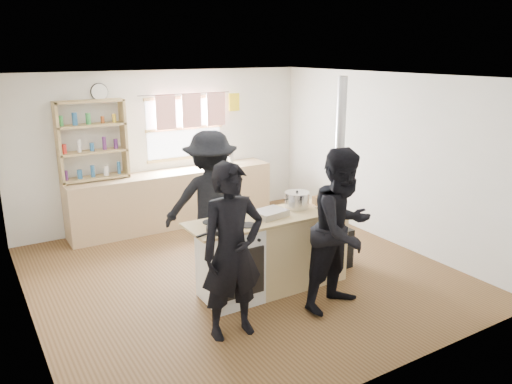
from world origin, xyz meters
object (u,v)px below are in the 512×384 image
(bread_board, at_px, (322,201))
(flue_heater, at_px, (336,220))
(roast_tray, at_px, (270,213))
(stockpot_stove, at_px, (226,213))
(skillet_greens, at_px, (221,228))
(person_far, at_px, (211,201))
(cooking_island, at_px, (273,252))
(stockpot_counter, at_px, (297,200))
(person_near_left, at_px, (232,252))
(person_near_right, at_px, (342,230))
(thermos, at_px, (231,156))

(bread_board, relative_size, flue_heater, 0.12)
(roast_tray, xyz_separation_m, stockpot_stove, (-0.47, 0.19, 0.03))
(skillet_greens, distance_m, person_far, 1.14)
(cooking_island, relative_size, stockpot_counter, 6.47)
(bread_board, bearing_deg, skillet_greens, -173.60)
(bread_board, distance_m, flue_heater, 0.48)
(flue_heater, bearing_deg, stockpot_counter, -178.42)
(skillet_greens, distance_m, person_near_left, 0.52)
(cooking_island, relative_size, person_near_right, 1.08)
(cooking_island, height_order, skillet_greens, skillet_greens)
(person_near_left, bearing_deg, bread_board, 26.00)
(person_near_right, bearing_deg, stockpot_counter, 78.38)
(stockpot_stove, height_order, stockpot_counter, stockpot_counter)
(skillet_greens, relative_size, person_far, 0.22)
(roast_tray, height_order, flue_heater, flue_heater)
(thermos, height_order, cooking_island, thermos)
(thermos, xyz_separation_m, person_near_right, (-0.53, -3.53, -0.14))
(stockpot_stove, bearing_deg, bread_board, -7.20)
(bread_board, height_order, person_near_left, person_near_left)
(cooking_island, distance_m, roast_tray, 0.51)
(skillet_greens, height_order, person_far, person_far)
(skillet_greens, bearing_deg, thermos, 59.79)
(bread_board, height_order, person_far, person_far)
(thermos, distance_m, skillet_greens, 3.38)
(skillet_greens, height_order, stockpot_counter, stockpot_counter)
(thermos, distance_m, person_far, 2.27)
(thermos, bearing_deg, flue_heater, -87.12)
(skillet_greens, bearing_deg, person_near_left, -105.27)
(flue_heater, xyz_separation_m, person_near_right, (-0.66, -0.87, 0.27))
(stockpot_counter, xyz_separation_m, person_near_left, (-1.30, -0.73, -0.13))
(thermos, bearing_deg, skillet_greens, -120.21)
(skillet_greens, bearing_deg, cooking_island, 10.77)
(stockpot_counter, relative_size, person_near_right, 0.17)
(thermos, distance_m, stockpot_counter, 2.74)
(stockpot_counter, height_order, person_near_left, person_near_left)
(thermos, height_order, stockpot_counter, thermos)
(cooking_island, bearing_deg, person_far, 112.11)
(person_near_right, bearing_deg, roast_tray, 109.63)
(stockpot_stove, distance_m, person_near_left, 0.92)
(flue_heater, bearing_deg, person_near_right, -127.37)
(flue_heater, bearing_deg, roast_tray, -174.02)
(person_near_left, bearing_deg, stockpot_counter, 33.17)
(cooking_island, relative_size, roast_tray, 4.74)
(thermos, bearing_deg, person_near_left, -118.23)
(stockpot_counter, distance_m, person_near_left, 1.50)
(bread_board, bearing_deg, person_near_right, -112.99)
(person_near_right, height_order, person_far, person_far)
(person_near_left, bearing_deg, skillet_greens, 78.54)
(stockpot_stove, height_order, person_near_left, person_near_left)
(cooking_island, height_order, flue_heater, flue_heater)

